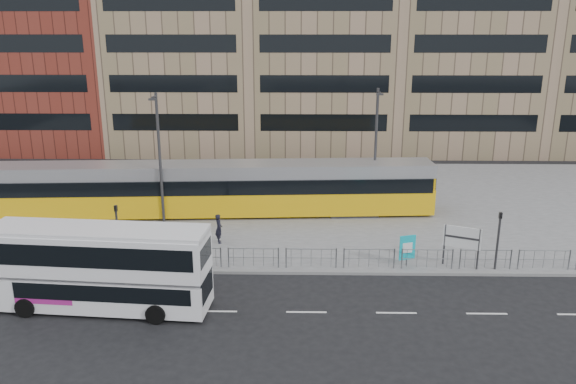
{
  "coord_description": "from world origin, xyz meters",
  "views": [
    {
      "loc": [
        1.58,
        -26.47,
        12.17
      ],
      "look_at": [
        1.0,
        6.0,
        2.65
      ],
      "focal_mm": 35.0,
      "sensor_mm": 36.0,
      "label": 1
    }
  ],
  "objects_px": {
    "ad_panel": "(407,248)",
    "pedestrian": "(219,228)",
    "tram": "(210,189)",
    "lamp_post_west": "(159,154)",
    "station_sign": "(462,239)",
    "lamp_post_east": "(376,145)",
    "traffic_light_west": "(117,226)",
    "traffic_light_east": "(499,233)",
    "double_decker_bus": "(100,266)"
  },
  "relations": [
    {
      "from": "station_sign",
      "to": "ad_panel",
      "type": "distance_m",
      "value": 2.82
    },
    {
      "from": "lamp_post_west",
      "to": "traffic_light_west",
      "type": "bearing_deg",
      "value": -98.64
    },
    {
      "from": "traffic_light_west",
      "to": "lamp_post_west",
      "type": "height_order",
      "value": "lamp_post_west"
    },
    {
      "from": "double_decker_bus",
      "to": "lamp_post_west",
      "type": "height_order",
      "value": "lamp_post_west"
    },
    {
      "from": "station_sign",
      "to": "lamp_post_west",
      "type": "relative_size",
      "value": 0.27
    },
    {
      "from": "ad_panel",
      "to": "traffic_light_east",
      "type": "height_order",
      "value": "traffic_light_east"
    },
    {
      "from": "lamp_post_east",
      "to": "pedestrian",
      "type": "bearing_deg",
      "value": -146.8
    },
    {
      "from": "pedestrian",
      "to": "ad_panel",
      "type": "bearing_deg",
      "value": -124.23
    },
    {
      "from": "traffic_light_west",
      "to": "ad_panel",
      "type": "bearing_deg",
      "value": 2.38
    },
    {
      "from": "tram",
      "to": "lamp_post_west",
      "type": "distance_m",
      "value": 4.31
    },
    {
      "from": "tram",
      "to": "traffic_light_east",
      "type": "xyz_separation_m",
      "value": [
        16.05,
        -8.71,
        0.23
      ]
    },
    {
      "from": "double_decker_bus",
      "to": "lamp_post_east",
      "type": "distance_m",
      "value": 20.02
    },
    {
      "from": "pedestrian",
      "to": "lamp_post_east",
      "type": "xyz_separation_m",
      "value": [
        9.75,
        6.38,
        3.64
      ]
    },
    {
      "from": "tram",
      "to": "lamp_post_east",
      "type": "distance_m",
      "value": 11.4
    },
    {
      "from": "ad_panel",
      "to": "lamp_post_east",
      "type": "bearing_deg",
      "value": 76.65
    },
    {
      "from": "station_sign",
      "to": "ad_panel",
      "type": "relative_size",
      "value": 1.31
    },
    {
      "from": "ad_panel",
      "to": "pedestrian",
      "type": "height_order",
      "value": "pedestrian"
    },
    {
      "from": "tram",
      "to": "traffic_light_east",
      "type": "bearing_deg",
      "value": -31.85
    },
    {
      "from": "pedestrian",
      "to": "double_decker_bus",
      "type": "bearing_deg",
      "value": 134.22
    },
    {
      "from": "double_decker_bus",
      "to": "lamp_post_east",
      "type": "bearing_deg",
      "value": 50.18
    },
    {
      "from": "double_decker_bus",
      "to": "tram",
      "type": "distance_m",
      "value": 13.31
    },
    {
      "from": "pedestrian",
      "to": "lamp_post_west",
      "type": "height_order",
      "value": "lamp_post_west"
    },
    {
      "from": "tram",
      "to": "ad_panel",
      "type": "height_order",
      "value": "tram"
    },
    {
      "from": "station_sign",
      "to": "lamp_post_east",
      "type": "bearing_deg",
      "value": 132.73
    },
    {
      "from": "station_sign",
      "to": "traffic_light_east",
      "type": "xyz_separation_m",
      "value": [
        1.74,
        -0.3,
        0.45
      ]
    },
    {
      "from": "traffic_light_west",
      "to": "traffic_light_east",
      "type": "xyz_separation_m",
      "value": [
        19.79,
        -0.81,
        0.0
      ]
    },
    {
      "from": "pedestrian",
      "to": "traffic_light_east",
      "type": "distance_m",
      "value": 15.25
    },
    {
      "from": "station_sign",
      "to": "pedestrian",
      "type": "height_order",
      "value": "station_sign"
    },
    {
      "from": "lamp_post_east",
      "to": "station_sign",
      "type": "bearing_deg",
      "value": -70.92
    },
    {
      "from": "pedestrian",
      "to": "traffic_light_west",
      "type": "distance_m",
      "value": 5.77
    },
    {
      "from": "station_sign",
      "to": "pedestrian",
      "type": "relative_size",
      "value": 1.27
    },
    {
      "from": "ad_panel",
      "to": "pedestrian",
      "type": "relative_size",
      "value": 0.97
    },
    {
      "from": "double_decker_bus",
      "to": "traffic_light_east",
      "type": "xyz_separation_m",
      "value": [
        18.98,
        4.27,
        0.04
      ]
    },
    {
      "from": "double_decker_bus",
      "to": "station_sign",
      "type": "distance_m",
      "value": 17.84
    },
    {
      "from": "pedestrian",
      "to": "traffic_light_east",
      "type": "bearing_deg",
      "value": -120.78
    },
    {
      "from": "station_sign",
      "to": "lamp_post_west",
      "type": "bearing_deg",
      "value": -177.63
    },
    {
      "from": "pedestrian",
      "to": "traffic_light_east",
      "type": "height_order",
      "value": "traffic_light_east"
    },
    {
      "from": "traffic_light_west",
      "to": "double_decker_bus",
      "type": "bearing_deg",
      "value": -76.99
    },
    {
      "from": "tram",
      "to": "lamp_post_west",
      "type": "bearing_deg",
      "value": -151.42
    },
    {
      "from": "ad_panel",
      "to": "lamp_post_west",
      "type": "bearing_deg",
      "value": 138.74
    },
    {
      "from": "traffic_light_west",
      "to": "traffic_light_east",
      "type": "distance_m",
      "value": 19.81
    },
    {
      "from": "station_sign",
      "to": "lamp_post_west",
      "type": "xyz_separation_m",
      "value": [
        -17.12,
        6.66,
        2.99
      ]
    },
    {
      "from": "station_sign",
      "to": "ad_panel",
      "type": "xyz_separation_m",
      "value": [
        -2.76,
        0.1,
        -0.54
      ]
    },
    {
      "from": "tram",
      "to": "ad_panel",
      "type": "distance_m",
      "value": 14.25
    },
    {
      "from": "traffic_light_west",
      "to": "lamp_post_east",
      "type": "distance_m",
      "value": 17.49
    },
    {
      "from": "tram",
      "to": "lamp_post_east",
      "type": "xyz_separation_m",
      "value": [
        11.0,
        1.16,
        2.76
      ]
    },
    {
      "from": "double_decker_bus",
      "to": "traffic_light_west",
      "type": "relative_size",
      "value": 3.15
    },
    {
      "from": "traffic_light_west",
      "to": "lamp_post_west",
      "type": "distance_m",
      "value": 6.72
    },
    {
      "from": "ad_panel",
      "to": "lamp_post_east",
      "type": "height_order",
      "value": "lamp_post_east"
    },
    {
      "from": "lamp_post_east",
      "to": "traffic_light_west",
      "type": "bearing_deg",
      "value": -148.4
    }
  ]
}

